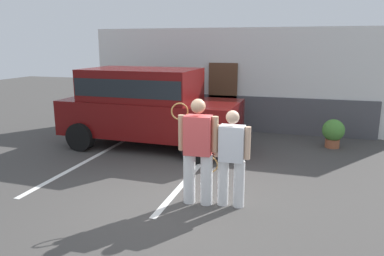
% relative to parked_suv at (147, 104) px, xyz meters
% --- Properties ---
extents(ground_plane, '(40.00, 40.00, 0.00)m').
position_rel_parked_suv_xyz_m(ground_plane, '(1.98, -3.19, -1.15)').
color(ground_plane, '#423F3D').
extents(parking_stripe_0, '(0.12, 4.40, 0.01)m').
position_rel_parked_suv_xyz_m(parking_stripe_0, '(-0.85, -1.69, -1.14)').
color(parking_stripe_0, silver).
rests_on(parking_stripe_0, ground_plane).
extents(parking_stripe_1, '(0.12, 4.40, 0.01)m').
position_rel_parked_suv_xyz_m(parking_stripe_1, '(1.76, -1.69, -1.14)').
color(parking_stripe_1, silver).
rests_on(parking_stripe_1, ground_plane).
extents(house_frontage, '(9.63, 0.40, 3.15)m').
position_rel_parked_suv_xyz_m(house_frontage, '(1.97, 2.64, 0.33)').
color(house_frontage, white).
rests_on(house_frontage, ground_plane).
extents(parked_suv, '(4.64, 2.25, 2.05)m').
position_rel_parked_suv_xyz_m(parked_suv, '(0.00, 0.00, 0.00)').
color(parked_suv, '#590C0C').
rests_on(parked_suv, ground_plane).
extents(tennis_player_man, '(0.80, 0.31, 1.81)m').
position_rel_parked_suv_xyz_m(tennis_player_man, '(2.28, -3.11, -0.20)').
color(tennis_player_man, white).
rests_on(tennis_player_man, ground_plane).
extents(tennis_player_woman, '(0.87, 0.25, 1.64)m').
position_rel_parked_suv_xyz_m(tennis_player_woman, '(2.83, -3.03, -0.30)').
color(tennis_player_woman, white).
rests_on(tennis_player_woman, ground_plane).
extents(potted_plant_by_porch, '(0.57, 0.57, 0.75)m').
position_rel_parked_suv_xyz_m(potted_plant_by_porch, '(4.73, 1.26, -0.73)').
color(potted_plant_by_porch, '#9E5638').
rests_on(potted_plant_by_porch, ground_plane).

